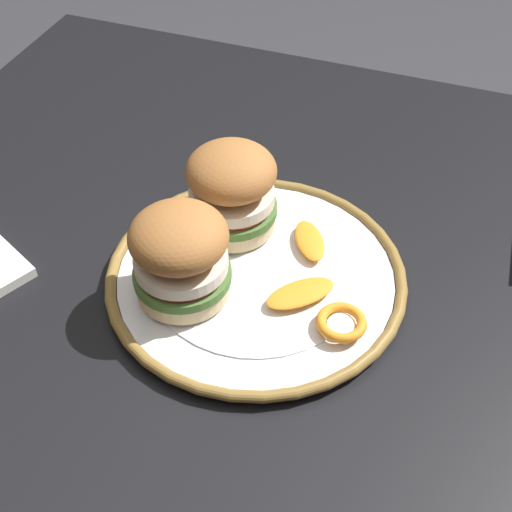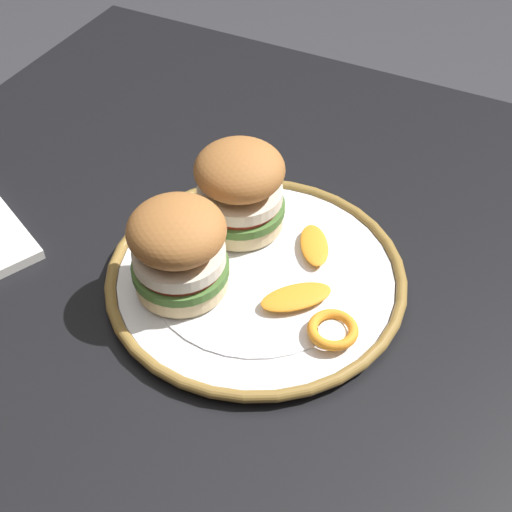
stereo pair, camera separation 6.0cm
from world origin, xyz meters
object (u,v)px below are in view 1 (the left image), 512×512
dining_table (325,325)px  sandwich_half_right (232,189)px  sandwich_half_left (180,254)px  dinner_plate (256,277)px

dining_table → sandwich_half_right: size_ratio=11.21×
dining_table → sandwich_half_right: (-0.12, 0.01, 0.17)m
sandwich_half_left → sandwich_half_right: size_ratio=1.02×
sandwich_half_left → dinner_plate: bearing=39.8°
dining_table → dinner_plate: bearing=-141.6°
dining_table → sandwich_half_left: 0.24m
dining_table → sandwich_half_right: sandwich_half_right is taller
dinner_plate → sandwich_half_left: sandwich_half_left is taller
dining_table → sandwich_half_right: bearing=176.9°
dining_table → dinner_plate: size_ratio=3.66×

